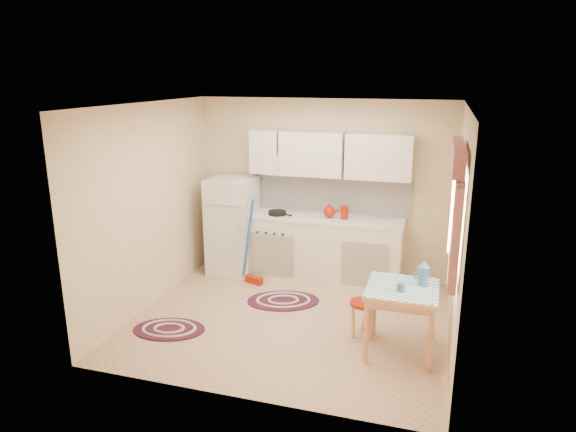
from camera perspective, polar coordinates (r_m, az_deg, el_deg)
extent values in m
plane|color=tan|center=(6.22, 0.22, -11.40)|extent=(3.60, 3.60, 0.00)
cube|color=silver|center=(5.56, 0.25, 12.24)|extent=(3.60, 3.20, 0.04)
cube|color=#CEB68B|center=(7.27, 3.82, 3.04)|extent=(3.60, 0.04, 2.50)
cube|color=#CEB68B|center=(4.33, -5.81, -5.78)|extent=(3.60, 0.04, 2.50)
cube|color=#CEB68B|center=(6.49, -15.18, 1.00)|extent=(0.04, 3.20, 2.50)
cube|color=#CEB68B|center=(5.55, 18.36, -1.70)|extent=(0.04, 3.20, 2.50)
cube|color=white|center=(7.24, 4.75, 2.52)|extent=(2.25, 0.03, 0.55)
cube|color=silver|center=(6.99, 4.60, 6.85)|extent=(2.25, 0.33, 0.60)
cube|color=white|center=(4.94, 18.53, -0.18)|extent=(0.04, 0.85, 0.95)
cube|color=silver|center=(7.45, -6.16, -1.07)|extent=(0.65, 0.60, 1.40)
cube|color=silver|center=(7.20, 3.57, -3.80)|extent=(2.25, 0.60, 0.88)
cube|color=silver|center=(7.06, 3.63, -0.27)|extent=(2.27, 0.62, 0.04)
cylinder|color=black|center=(7.16, -1.20, 0.35)|extent=(0.33, 0.33, 0.05)
cylinder|color=#971A05|center=(6.97, 6.29, 0.31)|extent=(0.14, 0.14, 0.16)
cube|color=#E3A171|center=(5.53, 12.38, -11.24)|extent=(0.72, 0.72, 0.72)
cylinder|color=#971A05|center=(5.82, 8.30, -11.27)|extent=(0.32, 0.32, 0.42)
cylinder|color=#2D628B|center=(5.27, 12.45, -7.72)|extent=(0.12, 0.12, 0.10)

